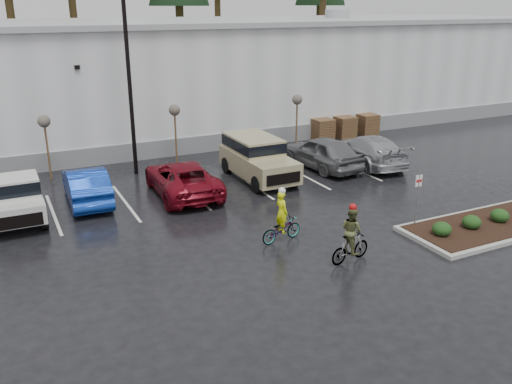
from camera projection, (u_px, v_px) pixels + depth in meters
name	position (u px, v px, depth m)	size (l,w,h in m)	color
ground	(335.00, 249.00, 19.13)	(120.00, 120.00, 0.00)	black
warehouse	(153.00, 75.00, 36.55)	(60.50, 15.50, 7.20)	silver
wooded_ridge	(92.00, 57.00, 56.25)	(80.00, 25.00, 6.00)	#203616
lamppost	(128.00, 60.00, 25.75)	(0.50, 1.00, 9.22)	black
sapling_west	(44.00, 125.00, 25.90)	(0.60, 0.60, 3.20)	#44331B
sapling_mid	(175.00, 113.00, 28.62)	(0.60, 0.60, 3.20)	#44331B
sapling_east	(297.00, 103.00, 31.75)	(0.60, 0.60, 3.20)	#44331B
pallet_stack_a	(322.00, 129.00, 34.32)	(1.20, 1.20, 1.35)	#44331B
pallet_stack_b	(345.00, 127.00, 35.03)	(1.20, 1.20, 1.35)	#44331B
pallet_stack_c	(367.00, 124.00, 35.78)	(1.20, 1.20, 1.35)	#44331B
curb_island	(498.00, 224.00, 21.19)	(8.00, 3.00, 0.15)	gray
mulch_bed	(499.00, 221.00, 21.15)	(7.60, 2.60, 0.04)	black
shrub_a	(442.00, 229.00, 19.82)	(0.70, 0.70, 0.52)	black
shrub_b	(472.00, 222.00, 20.45)	(0.70, 0.70, 0.52)	black
shrub_c	(500.00, 216.00, 21.07)	(0.70, 0.70, 0.52)	black
fire_lane_sign	(418.00, 194.00, 20.43)	(0.30, 0.05, 2.20)	gray
pickup_white	(13.00, 194.00, 21.71)	(2.10, 5.20, 1.96)	beige
car_blue	(86.00, 185.00, 23.46)	(1.64, 4.70, 1.55)	#0D3095
car_red	(182.00, 178.00, 24.43)	(2.53, 5.49, 1.53)	maroon
suv_tan	(259.00, 159.00, 26.44)	(2.20, 5.10, 2.06)	tan
car_grey	(322.00, 152.00, 28.33)	(2.03, 5.06, 1.72)	slate
car_far_silver	(369.00, 150.00, 29.03)	(2.21, 5.45, 1.58)	#AFB2B7
cyclist_hivis	(281.00, 224.00, 19.63)	(1.77, 0.86, 2.06)	#3F3F44
cyclist_olive	(351.00, 240.00, 18.00)	(1.66, 0.82, 2.08)	#3F3F44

